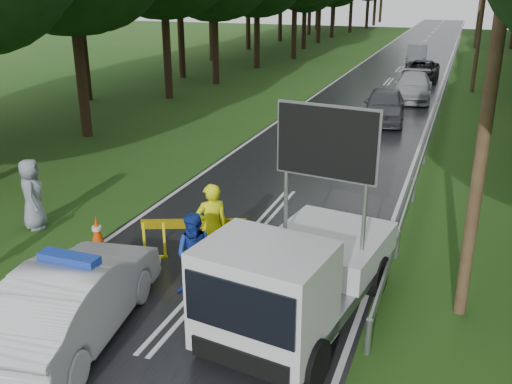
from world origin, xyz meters
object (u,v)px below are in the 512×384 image
at_px(queue_car_second, 413,87).
at_px(queue_car_third, 421,71).
at_px(queue_car_first, 384,105).
at_px(police_sedan, 74,300).
at_px(work_truck, 295,276).
at_px(queue_car_fourth, 417,54).
at_px(barrier, 194,229).
at_px(officer, 212,227).
at_px(civilian, 196,255).

relative_size(queue_car_second, queue_car_third, 1.06).
bearing_deg(queue_car_first, police_sedan, -103.90).
xyz_separation_m(work_truck, queue_car_fourth, (-1.44, 39.77, -0.37)).
distance_m(police_sedan, queue_car_fourth, 41.50).
bearing_deg(queue_car_third, queue_car_second, -89.43).
bearing_deg(barrier, officer, -47.79).
height_order(work_truck, civilian, work_truck).
bearing_deg(police_sedan, barrier, -109.33).
bearing_deg(civilian, barrier, 108.22).
distance_m(officer, queue_car_first, 16.30).
relative_size(barrier, queue_car_fourth, 0.53).
distance_m(barrier, queue_car_first, 16.08).
bearing_deg(officer, queue_car_fourth, -130.83).
bearing_deg(queue_car_third, work_truck, -89.89).
relative_size(queue_car_first, queue_car_third, 0.97).
xyz_separation_m(barrier, queue_car_third, (2.72, 28.93, -0.11)).
bearing_deg(work_truck, police_sedan, -147.07).
relative_size(barrier, queue_car_first, 0.50).
bearing_deg(queue_car_third, civilian, -94.15).
bearing_deg(police_sedan, queue_car_third, -105.03).
xyz_separation_m(work_truck, civilian, (-2.27, 0.48, -0.18)).
height_order(barrier, civilian, civilian).
xyz_separation_m(queue_car_second, queue_car_third, (-0.13, 7.00, -0.07)).
bearing_deg(officer, work_truck, 106.44).
bearing_deg(work_truck, queue_car_third, 99.20).
bearing_deg(queue_car_first, civilian, -100.27).
relative_size(work_truck, queue_car_second, 1.06).
height_order(work_truck, queue_car_first, work_truck).
bearing_deg(queue_car_fourth, civilian, -94.32).
bearing_deg(queue_car_third, officer, -94.64).
distance_m(civilian, queue_car_first, 17.47).
bearing_deg(queue_car_fourth, queue_car_second, -88.61).
bearing_deg(work_truck, queue_car_fourth, 100.69).
bearing_deg(queue_car_second, officer, -98.89).
bearing_deg(work_truck, officer, 154.39).
distance_m(work_truck, queue_car_fourth, 39.80).
distance_m(barrier, civilian, 1.68).
relative_size(work_truck, queue_car_first, 1.16).
distance_m(work_truck, barrier, 3.63).
height_order(police_sedan, queue_car_second, police_sedan).
bearing_deg(officer, queue_car_second, -135.11).
bearing_deg(queue_car_second, work_truck, -92.65).
xyz_separation_m(work_truck, officer, (-2.44, 1.66, -0.06)).
bearing_deg(queue_car_fourth, police_sedan, -96.22).
distance_m(police_sedan, work_truck, 4.06).
relative_size(queue_car_third, queue_car_fourth, 1.09).
bearing_deg(officer, queue_car_first, -134.75).
xyz_separation_m(officer, queue_car_second, (2.26, 22.23, -0.30)).
relative_size(police_sedan, barrier, 2.09).
bearing_deg(work_truck, queue_car_first, 101.50).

